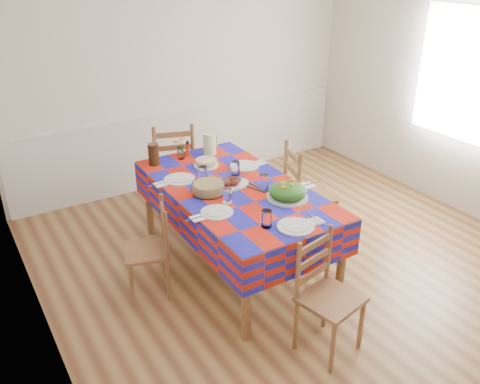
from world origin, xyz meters
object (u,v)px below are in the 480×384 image
(dining_table, at_px, (235,196))
(chair_far, at_px, (174,167))
(chair_near, at_px, (326,296))
(chair_right, at_px, (305,195))
(chair_left, at_px, (151,250))
(green_pitcher, at_px, (210,144))
(tea_pitcher, at_px, (154,154))
(meat_platter, at_px, (231,183))

(dining_table, relative_size, chair_far, 1.95)
(chair_near, distance_m, chair_right, 1.56)
(chair_left, distance_m, chair_right, 1.66)
(dining_table, xyz_separation_m, chair_near, (-0.01, -1.30, -0.26))
(green_pitcher, distance_m, tea_pitcher, 0.60)
(dining_table, distance_m, green_pitcher, 0.87)
(dining_table, height_order, chair_near, chair_near)
(green_pitcher, bearing_deg, chair_left, -140.84)
(chair_near, distance_m, chair_far, 2.60)
(chair_left, bearing_deg, green_pitcher, 147.27)
(green_pitcher, bearing_deg, chair_near, -95.42)
(chair_far, bearing_deg, tea_pitcher, 65.58)
(chair_near, relative_size, chair_far, 0.87)
(tea_pitcher, distance_m, chair_far, 0.71)
(dining_table, height_order, chair_left, chair_left)
(chair_far, relative_size, chair_left, 1.23)
(chair_left, bearing_deg, meat_platter, 112.33)
(green_pitcher, bearing_deg, dining_table, -103.18)
(chair_left, bearing_deg, tea_pitcher, 172.26)
(green_pitcher, height_order, chair_near, green_pitcher)
(green_pitcher, distance_m, chair_left, 1.41)
(chair_right, bearing_deg, chair_near, 165.26)
(chair_far, height_order, chair_right, chair_far)
(meat_platter, xyz_separation_m, tea_pitcher, (-0.40, 0.81, 0.08))
(dining_table, bearing_deg, tea_pitcher, 115.60)
(dining_table, xyz_separation_m, chair_far, (-0.01, 1.30, -0.19))
(dining_table, distance_m, chair_near, 1.33)
(tea_pitcher, bearing_deg, chair_right, -34.31)
(chair_near, xyz_separation_m, chair_right, (0.83, 1.32, 0.05))
(tea_pitcher, relative_size, chair_right, 0.21)
(meat_platter, bearing_deg, green_pitcher, 75.21)
(tea_pitcher, bearing_deg, dining_table, -64.40)
(chair_near, bearing_deg, tea_pitcher, 87.84)
(chair_right, bearing_deg, dining_table, 108.54)
(meat_platter, height_order, green_pitcher, green_pitcher)
(dining_table, bearing_deg, meat_platter, 103.67)
(chair_far, bearing_deg, chair_near, 107.49)
(chair_near, bearing_deg, chair_right, 45.04)
(dining_table, xyz_separation_m, meat_platter, (-0.01, 0.05, 0.12))
(meat_platter, distance_m, chair_near, 1.40)
(tea_pitcher, height_order, chair_near, tea_pitcher)
(dining_table, bearing_deg, chair_right, 0.99)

